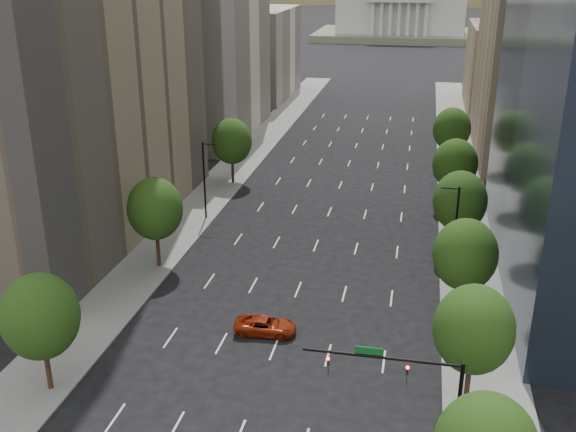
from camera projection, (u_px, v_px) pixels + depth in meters
The scene contains 20 objects.
sidewalk_left at pixel (174, 233), 71.98m from camera, with size 6.00×200.00×0.15m, color slate.
sidewalk_right at pixel (470, 257), 66.25m from camera, with size 6.00×200.00×0.15m, color slate.
midrise_cream_left at pixel (206, 26), 106.69m from camera, with size 14.00×30.00×35.00m, color beige.
filler_left at pixel (257, 53), 139.91m from camera, with size 14.00×26.00×18.00m, color beige.
parking_tan_right at pixel (534, 53), 95.62m from camera, with size 14.00×30.00×30.00m, color #8C7759.
filler_right at pixel (506, 68), 128.29m from camera, with size 14.00×26.00×16.00m, color #8C7759.
tree_right_1 at pixel (474, 329), 42.55m from camera, with size 5.20×5.20×8.75m.
tree_right_2 at pixel (465, 255), 53.57m from camera, with size 5.20×5.20×8.61m.
tree_right_3 at pixel (460, 201), 64.42m from camera, with size 5.20×5.20×8.89m.
tree_right_4 at pixel (455, 164), 77.36m from camera, with size 5.20×5.20×8.46m.
tree_right_5 at pixel (452, 129), 91.87m from camera, with size 5.20×5.20×8.75m.
tree_left_0 at pixel (40, 317), 44.08m from camera, with size 5.20×5.20×8.75m.
tree_left_1 at pixel (155, 209), 62.26m from camera, with size 5.20×5.20×8.97m.
tree_left_2 at pixel (232, 141), 86.11m from camera, with size 5.20×5.20×8.68m.
streetlight_rn at pixel (455, 230), 60.34m from camera, with size 1.70×0.20×9.00m.
streetlight_ln at pixel (205, 178), 74.44m from camera, with size 1.70×0.20×9.00m.
traffic_signal at pixel (416, 386), 37.92m from camera, with size 9.12×0.40×7.38m.
capitol at pixel (401, 14), 239.30m from camera, with size 60.00×40.00×35.20m.
foothills at pixel (457, 39), 569.09m from camera, with size 720.00×413.00×263.00m.
car_red_far at pixel (265, 326), 52.81m from camera, with size 2.26×4.91×1.36m, color maroon.
Camera 1 is at (9.73, -2.64, 27.93)m, focal length 41.68 mm.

